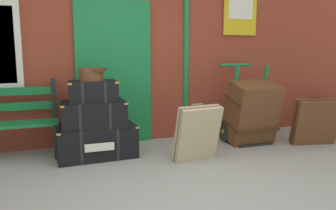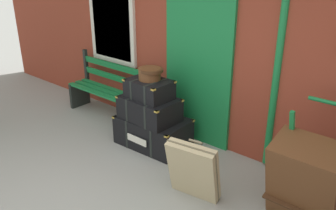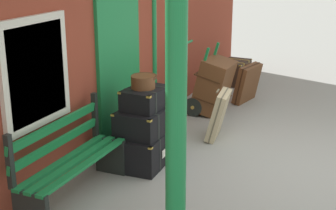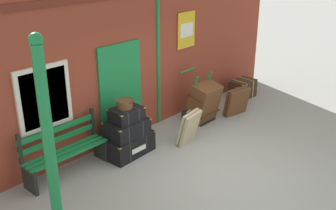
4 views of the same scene
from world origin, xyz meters
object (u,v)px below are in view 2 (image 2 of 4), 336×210
steamer_trunk_base (153,131)px  steamer_trunk_middle (149,108)px  steamer_trunk_top (149,89)px  round_hatbox (150,73)px  porters_trolley (310,189)px  suitcase_oxblood (193,171)px  large_brown_trunk (307,180)px  platform_bench (109,91)px

steamer_trunk_base → steamer_trunk_middle: steamer_trunk_middle is taller
steamer_trunk_middle → steamer_trunk_top: steamer_trunk_top is taller
steamer_trunk_base → round_hatbox: size_ratio=3.00×
porters_trolley → suitcase_oxblood: size_ratio=1.62×
steamer_trunk_top → large_brown_trunk: 2.32m
steamer_trunk_top → round_hatbox: bearing=100.0°
large_brown_trunk → suitcase_oxblood: (-1.08, -0.45, -0.12)m
platform_bench → porters_trolley: (3.52, -0.28, -0.18)m
platform_bench → suitcase_oxblood: platform_bench is taller
platform_bench → steamer_trunk_base: (1.25, -0.27, -0.23)m
platform_bench → steamer_trunk_top: size_ratio=2.54×
steamer_trunk_top → round_hatbox: (-0.00, 0.03, 0.22)m
steamer_trunk_middle → round_hatbox: bearing=94.6°
platform_bench → porters_trolley: bearing=-4.5°
round_hatbox → large_brown_trunk: 2.38m
platform_bench → steamer_trunk_top: bearing=-14.4°
steamer_trunk_base → porters_trolley: 2.27m
platform_bench → large_brown_trunk: (3.52, -0.46, 0.03)m
steamer_trunk_top → round_hatbox: 0.22m
round_hatbox → porters_trolley: 2.44m
steamer_trunk_base → round_hatbox: bearing=-144.9°
porters_trolley → steamer_trunk_base: bearing=179.9°
large_brown_trunk → suitcase_oxblood: 1.18m
large_brown_trunk → steamer_trunk_top: bearing=176.5°
porters_trolley → large_brown_trunk: size_ratio=1.23×
steamer_trunk_middle → suitcase_oxblood: 1.36m
platform_bench → steamer_trunk_middle: platform_bench is taller
platform_bench → porters_trolley: porters_trolley is taller
round_hatbox → porters_trolley: bearing=0.3°
steamer_trunk_base → suitcase_oxblood: bearing=-27.9°
steamer_trunk_middle → large_brown_trunk: size_ratio=0.86×
large_brown_trunk → suitcase_oxblood: bearing=-157.7°
platform_bench → steamer_trunk_middle: (1.23, -0.32, 0.14)m
porters_trolley → round_hatbox: bearing=-179.7°
round_hatbox → steamer_trunk_middle: bearing=-85.4°
platform_bench → large_brown_trunk: bearing=-7.4°
platform_bench → large_brown_trunk: 3.55m
round_hatbox → suitcase_oxblood: 1.54m
platform_bench → steamer_trunk_middle: bearing=-14.6°
steamer_trunk_middle → steamer_trunk_top: bearing=55.8°
steamer_trunk_middle → platform_bench: bearing=165.4°
platform_bench → suitcase_oxblood: bearing=-20.3°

